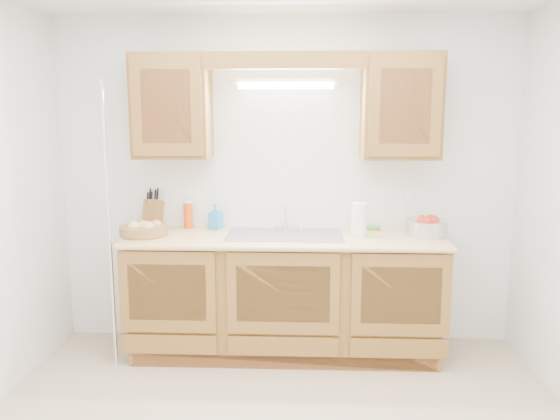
{
  "coord_description": "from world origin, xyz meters",
  "views": [
    {
      "loc": [
        0.13,
        -2.69,
        1.76
      ],
      "look_at": [
        -0.02,
        0.85,
        1.15
      ],
      "focal_mm": 35.0,
      "sensor_mm": 36.0,
      "label": 1
    }
  ],
  "objects_px": {
    "fruit_basket": "(144,229)",
    "apple_bowl": "(427,227)",
    "paper_towel": "(359,220)",
    "knife_block": "(153,214)"
  },
  "relations": [
    {
      "from": "fruit_basket",
      "to": "apple_bowl",
      "type": "distance_m",
      "value": 2.06
    },
    {
      "from": "paper_towel",
      "to": "knife_block",
      "type": "bearing_deg",
      "value": 172.57
    },
    {
      "from": "paper_towel",
      "to": "apple_bowl",
      "type": "relative_size",
      "value": 0.74
    },
    {
      "from": "knife_block",
      "to": "paper_towel",
      "type": "relative_size",
      "value": 1.12
    },
    {
      "from": "fruit_basket",
      "to": "apple_bowl",
      "type": "height_order",
      "value": "apple_bowl"
    },
    {
      "from": "fruit_basket",
      "to": "apple_bowl",
      "type": "relative_size",
      "value": 1.04
    },
    {
      "from": "fruit_basket",
      "to": "paper_towel",
      "type": "height_order",
      "value": "paper_towel"
    },
    {
      "from": "knife_block",
      "to": "paper_towel",
      "type": "bearing_deg",
      "value": 4.12
    },
    {
      "from": "knife_block",
      "to": "apple_bowl",
      "type": "xyz_separation_m",
      "value": [
        2.06,
        -0.19,
        -0.05
      ]
    },
    {
      "from": "fruit_basket",
      "to": "knife_block",
      "type": "relative_size",
      "value": 1.26
    }
  ]
}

